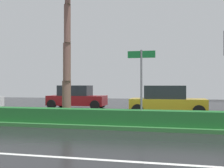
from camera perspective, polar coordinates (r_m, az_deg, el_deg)
ground_plane at (r=13.16m, az=9.02°, el=-8.08°), size 90.00×42.00×0.10m
near_lane_divider_stripe at (r=6.31m, az=4.88°, el=-16.27°), size 81.00×0.14×0.01m
median_strip at (r=12.15m, az=8.72°, el=-8.14°), size 85.50×4.00×0.15m
median_hedge at (r=10.72m, az=8.21°, el=-7.18°), size 76.50×0.70×0.60m
street_name_sign at (r=10.65m, az=6.31°, el=1.55°), size 1.10×0.08×3.00m
car_in_traffic_second at (r=20.20m, az=-7.61°, el=-2.85°), size 4.30×2.02×1.72m
car_in_traffic_third at (r=15.82m, az=11.66°, el=-3.57°), size 4.30×2.02×1.72m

